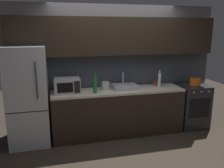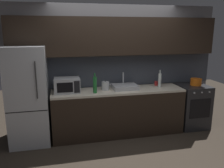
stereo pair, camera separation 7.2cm
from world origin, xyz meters
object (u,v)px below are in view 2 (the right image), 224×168
object	(u,v)px
mug_red	(156,83)
cooking_pot	(196,82)
microwave	(67,85)
wine_bottle_green	(95,85)
oven_range	(192,106)
kettle	(105,86)
wine_bottle_clear	(160,80)
refrigerator	(28,96)

from	to	relation	value
mug_red	cooking_pot	distance (m)	0.83
microwave	wine_bottle_green	world-z (taller)	wine_bottle_green
wine_bottle_green	oven_range	bearing A→B (deg)	3.75
kettle	wine_bottle_clear	world-z (taller)	wine_bottle_clear
oven_range	microwave	world-z (taller)	microwave
wine_bottle_green	wine_bottle_clear	xyz separation A→B (m)	(1.33, 0.16, -0.01)
wine_bottle_green	cooking_pot	xyz separation A→B (m)	(2.13, 0.14, -0.08)
microwave	wine_bottle_green	size ratio (longest dim) A/B	1.26
refrigerator	wine_bottle_clear	world-z (taller)	refrigerator
kettle	wine_bottle_clear	distance (m)	1.11
microwave	wine_bottle_green	bearing A→B (deg)	-17.64
wine_bottle_green	mug_red	xyz separation A→B (m)	(1.32, 0.30, -0.11)
wine_bottle_clear	mug_red	world-z (taller)	wine_bottle_clear
wine_bottle_green	mug_red	distance (m)	1.36
kettle	mug_red	distance (m)	1.10
kettle	mug_red	bearing A→B (deg)	6.68
wine_bottle_clear	cooking_pot	world-z (taller)	wine_bottle_clear
mug_red	kettle	bearing A→B (deg)	-173.32
refrigerator	microwave	world-z (taller)	refrigerator
microwave	cooking_pot	world-z (taller)	microwave
microwave	cooking_pot	xyz separation A→B (m)	(2.62, -0.02, -0.07)
oven_range	wine_bottle_green	size ratio (longest dim) A/B	2.47
microwave	wine_bottle_clear	xyz separation A→B (m)	(1.82, 0.00, 0.01)
oven_range	microwave	size ratio (longest dim) A/B	1.96
wine_bottle_clear	microwave	bearing A→B (deg)	-179.86
wine_bottle_clear	cooking_pot	bearing A→B (deg)	-1.62
microwave	mug_red	xyz separation A→B (m)	(1.81, 0.14, -0.09)
microwave	kettle	xyz separation A→B (m)	(0.72, 0.01, -0.05)
oven_range	kettle	distance (m)	1.93
kettle	wine_bottle_green	bearing A→B (deg)	-143.05
wine_bottle_green	cooking_pot	world-z (taller)	wine_bottle_green
kettle	mug_red	world-z (taller)	kettle
mug_red	oven_range	bearing A→B (deg)	-12.04
refrigerator	cooking_pot	size ratio (longest dim) A/B	7.77
cooking_pot	kettle	bearing A→B (deg)	179.03
microwave	cooking_pot	size ratio (longest dim) A/B	2.03
oven_range	wine_bottle_green	bearing A→B (deg)	-176.25
refrigerator	kettle	bearing A→B (deg)	1.32
cooking_pot	refrigerator	bearing A→B (deg)	-180.00
oven_range	kettle	bearing A→B (deg)	178.96
refrigerator	wine_bottle_green	xyz separation A→B (m)	(1.17, -0.14, 0.17)
cooking_pot	mug_red	bearing A→B (deg)	168.81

